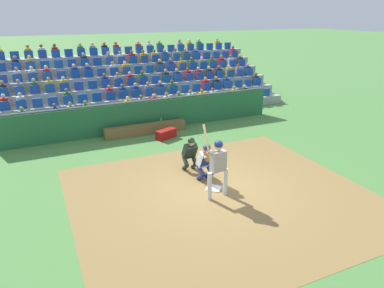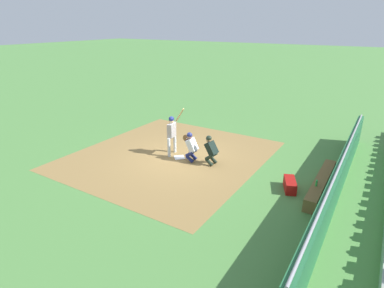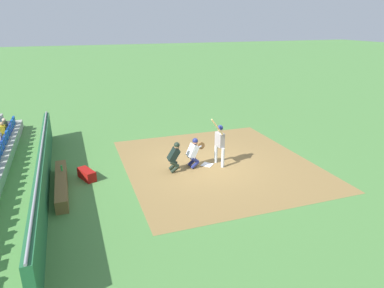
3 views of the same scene
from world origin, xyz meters
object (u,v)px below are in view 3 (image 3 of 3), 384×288
object	(u,v)px
catcher_crouching	(194,151)
equipment_duffel_bag	(87,174)
home_plate_umpire	(175,155)
dugout_bench	(61,184)
water_bottle_on_bench	(62,168)
batter_at_plate	(220,141)
home_plate_marker	(207,165)

from	to	relation	value
catcher_crouching	equipment_duffel_bag	distance (m)	4.34
catcher_crouching	home_plate_umpire	size ratio (longest dim) A/B	1.02
dugout_bench	water_bottle_on_bench	bearing A→B (deg)	175.85
dugout_bench	equipment_duffel_bag	bearing A→B (deg)	123.39
batter_at_plate	water_bottle_on_bench	distance (m)	6.30
home_plate_marker	dugout_bench	bearing A→B (deg)	-87.16
water_bottle_on_bench	equipment_duffel_bag	xyz separation A→B (m)	(0.10, 0.87, -0.36)
home_plate_umpire	batter_at_plate	bearing A→B (deg)	88.80
equipment_duffel_bag	dugout_bench	bearing A→B (deg)	-78.91
home_plate_marker	water_bottle_on_bench	size ratio (longest dim) A/B	2.00
batter_at_plate	dugout_bench	distance (m)	6.36
catcher_crouching	water_bottle_on_bench	world-z (taller)	catcher_crouching
batter_at_plate	home_plate_umpire	xyz separation A→B (m)	(-0.04, -1.96, -0.41)
home_plate_marker	catcher_crouching	size ratio (longest dim) A/B	0.34
home_plate_marker	batter_at_plate	distance (m)	1.19
dugout_bench	batter_at_plate	bearing A→B (deg)	91.13
dugout_bench	equipment_duffel_bag	xyz separation A→B (m)	(-0.61, 0.92, -0.03)
water_bottle_on_bench	home_plate_umpire	bearing A→B (deg)	82.71
batter_at_plate	catcher_crouching	xyz separation A→B (m)	(-0.17, -1.08, -0.38)
batter_at_plate	home_plate_marker	bearing A→B (deg)	-108.95
home_plate_umpire	home_plate_marker	bearing A→B (deg)	94.77
home_plate_umpire	equipment_duffel_bag	world-z (taller)	home_plate_umpire
home_plate_marker	batter_at_plate	size ratio (longest dim) A/B	0.21
catcher_crouching	home_plate_marker	bearing A→B (deg)	89.77
home_plate_marker	home_plate_umpire	world-z (taller)	home_plate_umpire
home_plate_marker	catcher_crouching	xyz separation A→B (m)	(-0.00, -0.60, 0.70)
batter_at_plate	equipment_duffel_bag	distance (m)	5.47
catcher_crouching	batter_at_plate	bearing A→B (deg)	81.20
batter_at_plate	home_plate_umpire	distance (m)	2.00
catcher_crouching	home_plate_umpire	bearing A→B (deg)	-81.85
catcher_crouching	water_bottle_on_bench	size ratio (longest dim) A/B	5.82
batter_at_plate	equipment_duffel_bag	world-z (taller)	batter_at_plate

